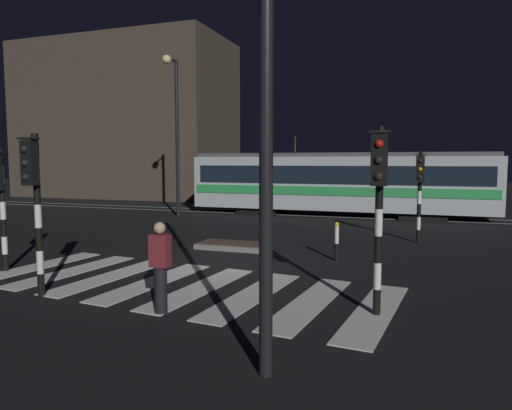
{
  "coord_description": "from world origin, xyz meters",
  "views": [
    {
      "loc": [
        5.22,
        -11.89,
        2.81
      ],
      "look_at": [
        0.12,
        2.48,
        1.4
      ],
      "focal_mm": 33.07,
      "sensor_mm": 36.0,
      "label": 1
    }
  ],
  "objects_px": {
    "traffic_light_corner_far_right": "(420,183)",
    "traffic_light_kerb_mid_left": "(34,190)",
    "tram": "(338,182)",
    "traffic_light_corner_near_right": "(379,192)",
    "street_lamp_trackside_left": "(175,119)",
    "bollard_island_edge": "(337,241)",
    "pedestrian_waiting_at_kerb": "(160,267)"
  },
  "relations": [
    {
      "from": "tram",
      "to": "pedestrian_waiting_at_kerb",
      "type": "relative_size",
      "value": 9.02
    },
    {
      "from": "street_lamp_trackside_left",
      "to": "tram",
      "type": "distance_m",
      "value": 8.88
    },
    {
      "from": "traffic_light_kerb_mid_left",
      "to": "pedestrian_waiting_at_kerb",
      "type": "distance_m",
      "value": 3.24
    },
    {
      "from": "traffic_light_corner_near_right",
      "to": "traffic_light_corner_far_right",
      "type": "xyz_separation_m",
      "value": [
        0.63,
        8.46,
        -0.19
      ]
    },
    {
      "from": "traffic_light_kerb_mid_left",
      "to": "pedestrian_waiting_at_kerb",
      "type": "height_order",
      "value": "traffic_light_kerb_mid_left"
    },
    {
      "from": "traffic_light_kerb_mid_left",
      "to": "tram",
      "type": "relative_size",
      "value": 0.22
    },
    {
      "from": "tram",
      "to": "bollard_island_edge",
      "type": "xyz_separation_m",
      "value": [
        1.9,
        -11.19,
        -1.19
      ]
    },
    {
      "from": "traffic_light_corner_far_right",
      "to": "tram",
      "type": "xyz_separation_m",
      "value": [
        -4.05,
        7.32,
        -0.33
      ]
    },
    {
      "from": "street_lamp_trackside_left",
      "to": "bollard_island_edge",
      "type": "bearing_deg",
      "value": -39.17
    },
    {
      "from": "traffic_light_corner_near_right",
      "to": "street_lamp_trackside_left",
      "type": "height_order",
      "value": "street_lamp_trackside_left"
    },
    {
      "from": "traffic_light_corner_far_right",
      "to": "pedestrian_waiting_at_kerb",
      "type": "relative_size",
      "value": 1.84
    },
    {
      "from": "traffic_light_corner_far_right",
      "to": "street_lamp_trackside_left",
      "type": "relative_size",
      "value": 0.4
    },
    {
      "from": "tram",
      "to": "pedestrian_waiting_at_kerb",
      "type": "distance_m",
      "value": 16.94
    },
    {
      "from": "traffic_light_corner_far_right",
      "to": "tram",
      "type": "distance_m",
      "value": 8.37
    },
    {
      "from": "tram",
      "to": "pedestrian_waiting_at_kerb",
      "type": "bearing_deg",
      "value": -91.23
    },
    {
      "from": "street_lamp_trackside_left",
      "to": "pedestrian_waiting_at_kerb",
      "type": "relative_size",
      "value": 4.59
    },
    {
      "from": "street_lamp_trackside_left",
      "to": "bollard_island_edge",
      "type": "xyz_separation_m",
      "value": [
        9.41,
        -7.67,
        -4.36
      ]
    },
    {
      "from": "street_lamp_trackside_left",
      "to": "bollard_island_edge",
      "type": "relative_size",
      "value": 7.08
    },
    {
      "from": "street_lamp_trackside_left",
      "to": "pedestrian_waiting_at_kerb",
      "type": "xyz_separation_m",
      "value": [
        7.14,
        -13.39,
        -4.04
      ]
    },
    {
      "from": "tram",
      "to": "bollard_island_edge",
      "type": "height_order",
      "value": "tram"
    },
    {
      "from": "traffic_light_corner_near_right",
      "to": "traffic_light_kerb_mid_left",
      "type": "height_order",
      "value": "traffic_light_corner_near_right"
    },
    {
      "from": "street_lamp_trackside_left",
      "to": "bollard_island_edge",
      "type": "height_order",
      "value": "street_lamp_trackside_left"
    },
    {
      "from": "traffic_light_kerb_mid_left",
      "to": "tram",
      "type": "bearing_deg",
      "value": 78.9
    },
    {
      "from": "traffic_light_corner_far_right",
      "to": "street_lamp_trackside_left",
      "type": "xyz_separation_m",
      "value": [
        -11.56,
        3.79,
        2.84
      ]
    },
    {
      "from": "street_lamp_trackside_left",
      "to": "traffic_light_kerb_mid_left",
      "type": "bearing_deg",
      "value": -72.54
    },
    {
      "from": "pedestrian_waiting_at_kerb",
      "to": "street_lamp_trackside_left",
      "type": "bearing_deg",
      "value": 118.09
    },
    {
      "from": "street_lamp_trackside_left",
      "to": "traffic_light_corner_near_right",
      "type": "bearing_deg",
      "value": -48.27
    },
    {
      "from": "traffic_light_kerb_mid_left",
      "to": "pedestrian_waiting_at_kerb",
      "type": "xyz_separation_m",
      "value": [
        2.95,
        -0.05,
        -1.35
      ]
    },
    {
      "from": "traffic_light_corner_far_right",
      "to": "traffic_light_kerb_mid_left",
      "type": "height_order",
      "value": "traffic_light_kerb_mid_left"
    },
    {
      "from": "pedestrian_waiting_at_kerb",
      "to": "bollard_island_edge",
      "type": "relative_size",
      "value": 1.54
    },
    {
      "from": "street_lamp_trackside_left",
      "to": "traffic_light_corner_far_right",
      "type": "bearing_deg",
      "value": -18.14
    },
    {
      "from": "traffic_light_corner_far_right",
      "to": "tram",
      "type": "relative_size",
      "value": 0.2
    }
  ]
}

